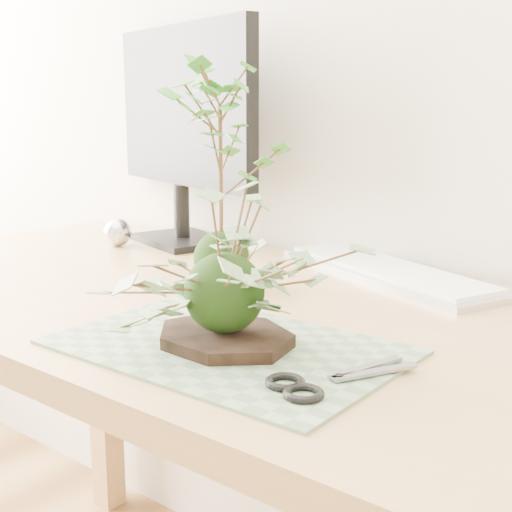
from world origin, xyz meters
The scene contains 9 objects.
desk centered at (-0.07, 1.23, 0.65)m, with size 1.60×0.70×0.74m.
cutting_mat centered at (0.02, 1.07, 0.74)m, with size 0.41×0.27×0.00m, color #53704F.
stone_dish centered at (0.01, 1.07, 0.75)m, with size 0.19×0.19×0.01m, color black.
ivy_kokedama centered at (0.01, 1.07, 0.85)m, with size 0.31×0.31×0.20m.
maple_kokedama centered at (-0.19, 1.28, 1.00)m, with size 0.23×0.23×0.38m.
keyboard centered at (-0.02, 1.52, 0.75)m, with size 0.48×0.29×0.02m.
monitor centered at (-0.49, 1.51, 1.00)m, with size 0.49×0.20×0.44m.
foil_ball centered at (-0.58, 1.39, 0.77)m, with size 0.06×0.06×0.06m, color white.
scissors centered at (0.18, 1.02, 0.75)m, with size 0.09×0.18×0.01m.
Camera 1 is at (0.56, 0.46, 1.03)m, focal length 50.00 mm.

